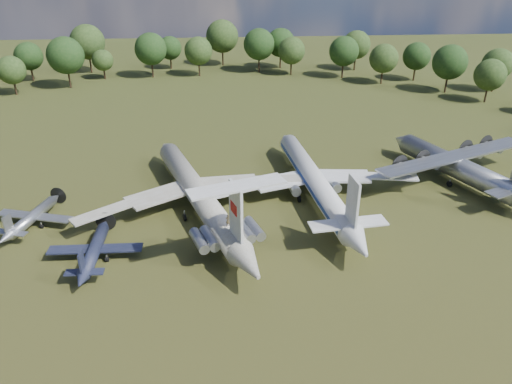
{
  "coord_description": "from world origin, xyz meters",
  "views": [
    {
      "loc": [
        1.44,
        -69.17,
        38.63
      ],
      "look_at": [
        5.9,
        -4.13,
        5.0
      ],
      "focal_mm": 35.0,
      "sensor_mm": 36.0,
      "label": 1
    }
  ],
  "objects_px": {
    "il62_airliner": "(198,198)",
    "tu104_jet": "(314,185)",
    "an12_transport": "(457,170)",
    "person_on_il62": "(228,220)",
    "small_prop_west": "(95,253)",
    "small_prop_northwest": "(33,219)"
  },
  "relations": [
    {
      "from": "an12_transport",
      "to": "small_prop_northwest",
      "type": "bearing_deg",
      "value": 165.23
    },
    {
      "from": "il62_airliner",
      "to": "tu104_jet",
      "type": "xyz_separation_m",
      "value": [
        18.78,
        3.39,
        -0.08
      ]
    },
    {
      "from": "il62_airliner",
      "to": "small_prop_west",
      "type": "xyz_separation_m",
      "value": [
        -13.32,
        -12.45,
        -1.19
      ]
    },
    {
      "from": "an12_transport",
      "to": "person_on_il62",
      "type": "xyz_separation_m",
      "value": [
        -40.06,
        -20.31,
        3.39
      ]
    },
    {
      "from": "small_prop_west",
      "to": "il62_airliner",
      "type": "bearing_deg",
      "value": 43.57
    },
    {
      "from": "person_on_il62",
      "to": "an12_transport",
      "type": "bearing_deg",
      "value": -172.48
    },
    {
      "from": "small_prop_northwest",
      "to": "small_prop_west",
      "type": "bearing_deg",
      "value": -25.47
    },
    {
      "from": "il62_airliner",
      "to": "small_prop_northwest",
      "type": "bearing_deg",
      "value": 167.4
    },
    {
      "from": "small_prop_northwest",
      "to": "il62_airliner",
      "type": "bearing_deg",
      "value": 22.05
    },
    {
      "from": "il62_airliner",
      "to": "an12_transport",
      "type": "distance_m",
      "value": 45.12
    },
    {
      "from": "an12_transport",
      "to": "small_prop_northwest",
      "type": "relative_size",
      "value": 2.25
    },
    {
      "from": "tu104_jet",
      "to": "small_prop_west",
      "type": "relative_size",
      "value": 2.78
    },
    {
      "from": "il62_airliner",
      "to": "tu104_jet",
      "type": "height_order",
      "value": "il62_airliner"
    },
    {
      "from": "an12_transport",
      "to": "person_on_il62",
      "type": "distance_m",
      "value": 45.04
    },
    {
      "from": "small_prop_west",
      "to": "small_prop_northwest",
      "type": "bearing_deg",
      "value": 139.45
    },
    {
      "from": "tu104_jet",
      "to": "small_prop_northwest",
      "type": "height_order",
      "value": "tu104_jet"
    },
    {
      "from": "tu104_jet",
      "to": "person_on_il62",
      "type": "distance_m",
      "value": 21.93
    },
    {
      "from": "il62_airliner",
      "to": "an12_transport",
      "type": "relative_size",
      "value": 1.39
    },
    {
      "from": "tu104_jet",
      "to": "person_on_il62",
      "type": "height_order",
      "value": "person_on_il62"
    },
    {
      "from": "il62_airliner",
      "to": "an12_transport",
      "type": "xyz_separation_m",
      "value": [
        44.5,
        7.46,
        -0.08
      ]
    },
    {
      "from": "il62_airliner",
      "to": "person_on_il62",
      "type": "height_order",
      "value": "person_on_il62"
    },
    {
      "from": "il62_airliner",
      "to": "tu104_jet",
      "type": "relative_size",
      "value": 1.06
    }
  ]
}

